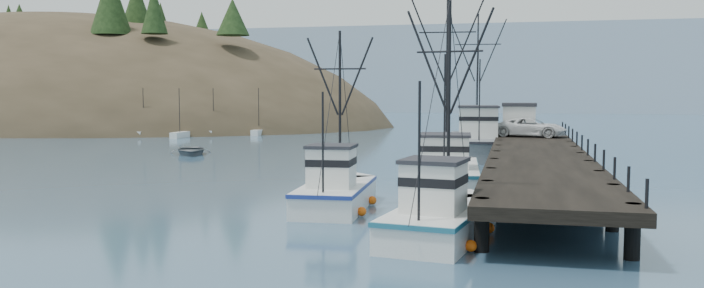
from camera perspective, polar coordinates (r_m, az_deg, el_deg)
name	(u,v)px	position (r m, az deg, el deg)	size (l,w,h in m)	color
ground	(236,218)	(32.43, -9.62, -6.13)	(400.00, 400.00, 0.00)	#30506C
pier	(538,157)	(45.54, 15.19, -1.01)	(6.00, 44.00, 2.00)	black
headland	(24,147)	(139.31, -25.57, -0.25)	(134.80, 78.00, 51.00)	#382D1E
distant_ridge	(506,111)	(199.43, 12.65, 2.69)	(360.00, 40.00, 26.00)	#9EB2C6
distant_ridge_far	(347,109)	(220.74, -0.40, 2.96)	(180.00, 25.00, 18.00)	silver
moored_sailboats	(177,133)	(93.65, -14.33, 0.93)	(25.49, 15.54, 6.35)	silver
trawler_near	(442,216)	(28.28, 7.51, -5.98)	(4.34, 9.68, 9.97)	silver
trawler_mid	(337,192)	(34.74, -1.27, -3.99)	(3.45, 9.08, 9.30)	silver
trawler_far	(446,171)	(43.90, 7.78, -2.24)	(4.92, 12.75, 12.80)	silver
work_vessel	(477,143)	(62.62, 10.35, 0.11)	(5.76, 15.88, 13.20)	slate
pier_shed	(519,118)	(63.26, 13.71, 2.09)	(3.00, 3.20, 2.80)	silver
pickup_truck	(531,127)	(59.77, 14.66, 1.35)	(2.69, 5.83, 1.62)	silver
motorboat	(191,155)	(65.07, -13.26, -0.86)	(3.79, 5.30, 1.10)	#565C60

